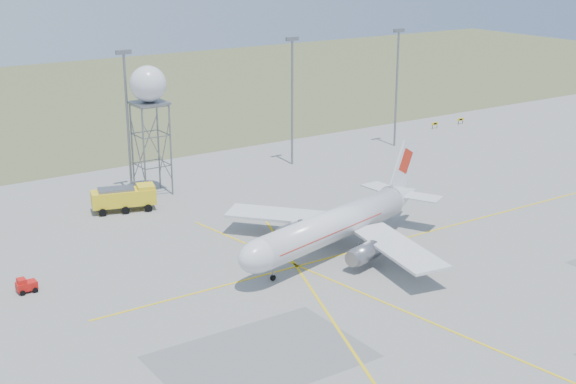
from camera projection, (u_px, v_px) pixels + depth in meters
ground at (550, 364)px, 68.86m from camera, size 400.00×400.00×0.00m
grass_strip at (40, 103)px, 179.67m from camera, size 400.00×120.00×0.03m
mast_b at (127, 111)px, 112.16m from camera, size 2.20×0.50×20.50m
mast_c at (292, 91)px, 127.08m from camera, size 2.20×0.50×20.50m
mast_d at (397, 78)px, 138.80m from camera, size 2.20×0.50×20.50m
taxi_sign_near at (435, 124)px, 155.20m from camera, size 1.60×0.17×1.20m
taxi_sign_far at (461, 120)px, 158.93m from camera, size 1.60×0.17×1.20m
airliner_main at (335, 226)px, 92.41m from camera, size 32.04×30.48×11.02m
radar_tower at (150, 123)px, 112.35m from camera, size 5.09×5.09×18.42m
fire_truck at (125, 199)px, 107.63m from camera, size 8.90×5.16×3.38m
baggage_tug at (26, 287)px, 82.83m from camera, size 2.04×1.64×1.58m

